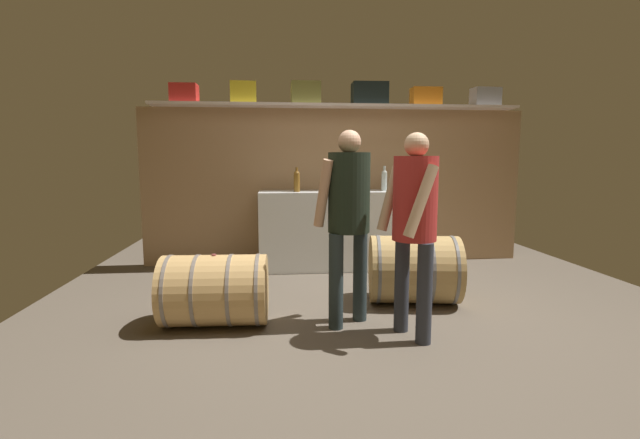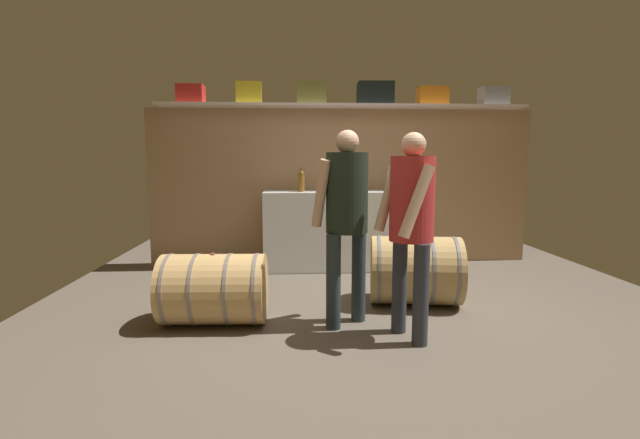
# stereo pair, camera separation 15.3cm
# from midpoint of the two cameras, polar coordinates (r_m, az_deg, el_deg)

# --- Properties ---
(ground_plane) EXTENTS (6.01, 7.90, 0.02)m
(ground_plane) POSITION_cam_midpoint_polar(r_m,az_deg,el_deg) (4.28, 6.19, -10.62)
(ground_plane) COLOR brown
(back_wall_panel) EXTENTS (4.81, 0.10, 1.94)m
(back_wall_panel) POSITION_cam_midpoint_polar(r_m,az_deg,el_deg) (5.82, 3.44, 4.10)
(back_wall_panel) COLOR #A6825B
(back_wall_panel) RESTS_ON ground
(high_shelf_board) EXTENTS (4.43, 0.40, 0.03)m
(high_shelf_board) POSITION_cam_midpoint_polar(r_m,az_deg,el_deg) (5.70, 3.71, 13.98)
(high_shelf_board) COLOR silver
(high_shelf_board) RESTS_ON back_wall_panel
(toolcase_red) EXTENTS (0.31, 0.24, 0.22)m
(toolcase_red) POSITION_cam_midpoint_polar(r_m,az_deg,el_deg) (5.78, -15.12, 14.90)
(toolcase_red) COLOR red
(toolcase_red) RESTS_ON high_shelf_board
(toolcase_yellow) EXTENTS (0.31, 0.25, 0.25)m
(toolcase_yellow) POSITION_cam_midpoint_polar(r_m,az_deg,el_deg) (5.69, -8.10, 15.38)
(toolcase_yellow) COLOR yellow
(toolcase_yellow) RESTS_ON high_shelf_board
(toolcase_olive) EXTENTS (0.35, 0.24, 0.26)m
(toolcase_olive) POSITION_cam_midpoint_polar(r_m,az_deg,el_deg) (5.68, -0.32, 15.52)
(toolcase_olive) COLOR olive
(toolcase_olive) RESTS_ON high_shelf_board
(toolcase_black) EXTENTS (0.43, 0.29, 0.27)m
(toolcase_black) POSITION_cam_midpoint_polar(r_m,az_deg,el_deg) (5.78, 7.71, 15.34)
(toolcase_black) COLOR black
(toolcase_black) RESTS_ON high_shelf_board
(toolcase_orange) EXTENTS (0.36, 0.21, 0.22)m
(toolcase_orange) POSITION_cam_midpoint_polar(r_m,az_deg,el_deg) (5.95, 14.65, 14.71)
(toolcase_orange) COLOR orange
(toolcase_orange) RESTS_ON high_shelf_board
(toolcase_grey) EXTENTS (0.35, 0.22, 0.23)m
(toolcase_grey) POSITION_cam_midpoint_polar(r_m,az_deg,el_deg) (6.22, 21.60, 14.14)
(toolcase_grey) COLOR gray
(toolcase_grey) RESTS_ON high_shelf_board
(work_cabinet) EXTENTS (1.78, 0.56, 0.94)m
(work_cabinet) POSITION_cam_midpoint_polar(r_m,az_deg,el_deg) (5.53, 3.06, -1.30)
(work_cabinet) COLOR silver
(work_cabinet) RESTS_ON ground
(wine_bottle_amber) EXTENTS (0.07, 0.07, 0.29)m
(wine_bottle_amber) POSITION_cam_midpoint_polar(r_m,az_deg,el_deg) (5.35, -1.53, 4.89)
(wine_bottle_amber) COLOR brown
(wine_bottle_amber) RESTS_ON work_cabinet
(wine_bottle_dark) EXTENTS (0.07, 0.07, 0.29)m
(wine_bottle_dark) POSITION_cam_midpoint_polar(r_m,az_deg,el_deg) (5.36, 6.20, 4.85)
(wine_bottle_dark) COLOR black
(wine_bottle_dark) RESTS_ON work_cabinet
(wine_bottle_clear) EXTENTS (0.07, 0.07, 0.30)m
(wine_bottle_clear) POSITION_cam_midpoint_polar(r_m,az_deg,el_deg) (5.55, 9.49, 4.92)
(wine_bottle_clear) COLOR silver
(wine_bottle_clear) RESTS_ON work_cabinet
(wine_glass) EXTENTS (0.07, 0.07, 0.13)m
(wine_glass) POSITION_cam_midpoint_polar(r_m,az_deg,el_deg) (5.48, 10.66, 4.38)
(wine_glass) COLOR white
(wine_glass) RESTS_ON work_cabinet
(wine_barrel_near) EXTENTS (0.88, 0.73, 0.63)m
(wine_barrel_near) POSITION_cam_midpoint_polar(r_m,az_deg,el_deg) (4.29, 12.85, -6.21)
(wine_barrel_near) COLOR tan
(wine_barrel_near) RESTS_ON ground
(wine_barrel_far) EXTENTS (0.84, 0.60, 0.58)m
(wine_barrel_far) POSITION_cam_midpoint_polar(r_m,az_deg,el_deg) (3.77, -12.02, -8.51)
(wine_barrel_far) COLOR tan
(wine_barrel_far) RESTS_ON ground
(tasting_cup) EXTENTS (0.07, 0.07, 0.04)m
(tasting_cup) POSITION_cam_midpoint_polar(r_m,az_deg,el_deg) (4.23, 13.63, -1.77)
(tasting_cup) COLOR red
(tasting_cup) RESTS_ON wine_barrel_near
(winemaker_pouring) EXTENTS (0.42, 0.50, 1.51)m
(winemaker_pouring) POSITION_cam_midpoint_polar(r_m,az_deg,el_deg) (3.34, 12.62, 0.63)
(winemaker_pouring) COLOR #2E323C
(winemaker_pouring) RESTS_ON ground
(visitor_tasting) EXTENTS (0.48, 0.46, 1.54)m
(visitor_tasting) POSITION_cam_midpoint_polar(r_m,az_deg,el_deg) (3.56, 4.55, 1.53)
(visitor_tasting) COLOR #273437
(visitor_tasting) RESTS_ON ground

